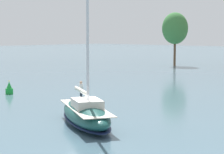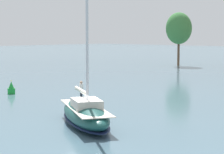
% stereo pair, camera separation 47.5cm
% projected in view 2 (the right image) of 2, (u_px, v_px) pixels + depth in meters
% --- Properties ---
extents(ground_plane, '(400.00, 400.00, 0.00)m').
position_uv_depth(ground_plane, '(85.00, 125.00, 34.03)').
color(ground_plane, slate).
extents(tree_shore_left, '(5.74, 5.74, 11.81)m').
position_uv_depth(tree_shore_left, '(179.00, 28.00, 96.37)').
color(tree_shore_left, brown).
rests_on(tree_shore_left, ground).
extents(sailboat_main, '(10.33, 7.61, 14.11)m').
position_uv_depth(sailboat_main, '(85.00, 113.00, 33.91)').
color(sailboat_main, '#194C47').
rests_on(sailboat_main, ground).
extents(channel_buoy, '(0.88, 0.88, 1.63)m').
position_uv_depth(channel_buoy, '(11.00, 89.00, 51.63)').
color(channel_buoy, green).
rests_on(channel_buoy, ground).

